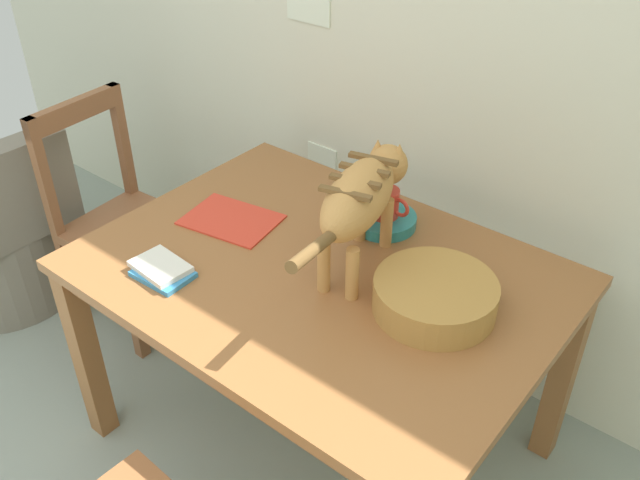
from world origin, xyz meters
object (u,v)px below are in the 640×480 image
Objects in this scene: coffee_mug at (386,203)px; wicker_basket at (435,296)px; cat at (362,195)px; book_stack at (162,270)px; magazine at (231,220)px; wooden_chair_far at (121,221)px; saucer_bowl at (384,220)px; dining_table at (320,291)px.

coffee_mug is 0.42m from wicker_basket.
book_stack is at bearing -148.74° from cat.
magazine is 0.33m from book_stack.
wicker_basket is at bearing 27.51° from book_stack.
wooden_chair_far is (-1.40, 0.00, -0.34)m from wicker_basket.
cat is 0.50m from magazine.
saucer_bowl reaches higher than magazine.
wooden_chair_far reaches higher than book_stack.
cat is at bearing -76.36° from coffee_mug.
coffee_mug is (-0.05, 0.20, -0.14)m from cat.
magazine is at bearing 177.03° from dining_table.
coffee_mug is 0.71× the size of book_stack.
cat is at bearing -75.39° from saucer_bowl.
wicker_basket is (0.28, -0.06, -0.17)m from cat.
book_stack is (-0.34, -0.61, -0.00)m from saucer_bowl.
coffee_mug is at bearing 25.55° from magazine.
book_stack is at bearing -137.38° from dining_table.
saucer_bowl is 0.22× the size of wooden_chair_far.
wooden_chair_far is (-1.07, -0.25, -0.31)m from saucer_bowl.
dining_table is 0.39m from magazine.
coffee_mug is 0.40× the size of wicker_basket.
cat is 5.29× the size of coffee_mug.
wooden_chair_far is at bearing 167.50° from magazine.
dining_table is at bearing -171.98° from wicker_basket.
dining_table is 0.38m from wicker_basket.
saucer_bowl is at bearing 90.00° from cat.
saucer_bowl is at bearing 142.78° from wicker_basket.
wicker_basket is at bearing 85.72° from wooden_chair_far.
wicker_basket reaches higher than book_stack.
saucer_bowl reaches higher than dining_table.
wicker_basket is at bearing -7.67° from magazine.
wicker_basket is (0.33, -0.25, 0.03)m from saucer_bowl.
wooden_chair_far is (-1.05, 0.05, -0.21)m from dining_table.
cat is 0.29m from saucer_bowl.
dining_table is 4.11× the size of wicker_basket.
coffee_mug reaches higher than wicker_basket.
magazine is 0.74m from wooden_chair_far.
saucer_bowl is (0.01, 0.30, 0.10)m from dining_table.
cat reaches higher than book_stack.
coffee_mug is (0.02, 0.30, 0.17)m from dining_table.
cat is (0.07, 0.10, 0.31)m from dining_table.
wicker_basket is (0.68, 0.35, 0.03)m from book_stack.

